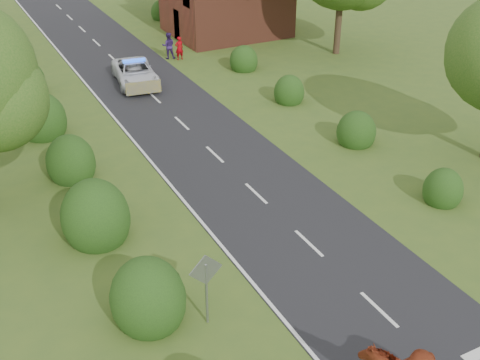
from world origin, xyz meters
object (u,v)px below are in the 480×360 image
road_sign (206,279)px  pedestrian_red (179,48)px  pedestrian_purple (168,46)px  police_van (135,73)px

road_sign → pedestrian_red: 25.34m
road_sign → pedestrian_red: bearing=69.4°
pedestrian_red → pedestrian_purple: pedestrian_purple is taller
pedestrian_red → pedestrian_purple: size_ratio=0.89×
road_sign → police_van: size_ratio=0.49×
road_sign → police_van: 21.30m
police_van → pedestrian_purple: pedestrian_purple is taller
road_sign → police_van: road_sign is taller
pedestrian_red → police_van: bearing=35.5°
road_sign → pedestrian_purple: (8.36, 24.24, -0.77)m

